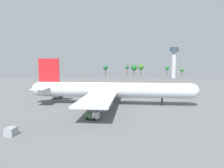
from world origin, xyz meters
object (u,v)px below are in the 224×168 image
Objects in this scene: baggage_tug at (93,116)px; control_tower at (174,59)px; safety_cone_nose at (189,105)px; cargo_airplane at (111,90)px; catering_truck at (57,96)px; cargo_container_fore at (11,132)px.

control_tower is (55.26, 170.84, 19.31)m from baggage_tug.
cargo_airplane is at bearing -177.84° from safety_cone_nose.
catering_truck is 6.76× the size of safety_cone_nose.
safety_cone_nose is (31.79, 1.20, -5.64)m from cargo_airplane.
control_tower is at bearing 70.46° from cargo_airplane.
baggage_tug is 5.52× the size of safety_cone_nose.
safety_cone_nose is (59.55, -10.26, -0.78)m from catering_truck.
baggage_tug reaches higher than cargo_container_fore.
catering_truck is at bearing 157.58° from cargo_airplane.
cargo_container_fore is at bearing -111.16° from control_tower.
cargo_airplane is 32.31m from safety_cone_nose.
control_tower reaches higher than cargo_container_fore.
catering_truck is 158.75m from control_tower.
cargo_airplane reaches higher than catering_truck.
catering_truck is at bearing 125.18° from baggage_tug.
safety_cone_nose is at bearing -97.98° from control_tower.
catering_truck is at bearing -120.52° from control_tower.
baggage_tug is 23.36m from cargo_container_fore.
baggage_tug is 0.14× the size of control_tower.
safety_cone_nose is at bearing 2.16° from cargo_airplane.
cargo_container_fore is 0.08× the size of control_tower.
control_tower is (80.01, 135.74, 19.34)m from catering_truck.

